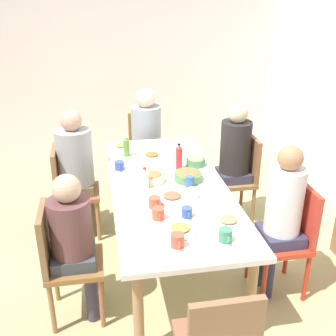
% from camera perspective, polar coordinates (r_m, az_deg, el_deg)
% --- Properties ---
extents(ground_plane, '(6.33, 6.33, 0.00)m').
position_cam_1_polar(ground_plane, '(3.81, -0.00, -12.28)').
color(ground_plane, tan).
extents(wall_left, '(0.12, 4.18, 2.60)m').
position_cam_1_polar(wall_left, '(5.83, -4.83, 14.45)').
color(wall_left, silver).
rests_on(wall_left, ground_plane).
extents(dining_table, '(2.24, 0.95, 0.73)m').
position_cam_1_polar(dining_table, '(3.46, -0.00, -3.35)').
color(dining_table, white).
rests_on(dining_table, ground_plane).
extents(chair_0, '(0.40, 0.40, 0.90)m').
position_cam_1_polar(chair_0, '(3.03, -14.49, -11.92)').
color(chair_0, brown).
rests_on(chair_0, ground_plane).
extents(person_0, '(0.30, 0.30, 1.14)m').
position_cam_1_polar(person_0, '(2.93, -13.02, -9.09)').
color(person_0, '#3D3D47').
rests_on(person_0, ground_plane).
extents(chair_2, '(0.40, 0.40, 0.90)m').
position_cam_1_polar(chair_2, '(4.88, -3.11, 3.01)').
color(chair_2, brown).
rests_on(chair_2, ground_plane).
extents(person_2, '(0.34, 0.34, 1.22)m').
position_cam_1_polar(person_2, '(4.72, -3.03, 5.26)').
color(person_2, '#384146').
rests_on(person_2, ground_plane).
extents(chair_3, '(0.40, 0.40, 0.90)m').
position_cam_1_polar(chair_3, '(3.32, 16.63, -8.73)').
color(chair_3, '#B4341F').
rests_on(chair_3, ground_plane).
extents(person_3, '(0.30, 0.30, 1.24)m').
position_cam_1_polar(person_3, '(3.18, 15.58, -5.73)').
color(person_3, '#282B47').
rests_on(person_3, ground_plane).
extents(chair_4, '(0.40, 0.40, 0.90)m').
position_cam_1_polar(chair_4, '(4.00, -13.60, -2.57)').
color(chair_4, '#95573C').
rests_on(chair_4, ground_plane).
extents(person_4, '(0.33, 0.33, 1.26)m').
position_cam_1_polar(person_4, '(3.89, -12.64, 0.73)').
color(person_4, '#535247').
rests_on(person_4, ground_plane).
extents(chair_5, '(0.40, 0.40, 0.90)m').
position_cam_1_polar(chair_5, '(4.22, 10.12, -0.78)').
color(chair_5, olive).
rests_on(chair_5, ground_plane).
extents(person_5, '(0.30, 0.30, 1.25)m').
position_cam_1_polar(person_5, '(4.10, 9.17, 2.10)').
color(person_5, '#36434B').
rests_on(person_5, ground_plane).
extents(plate_0, '(0.24, 0.24, 0.04)m').
position_cam_1_polar(plate_0, '(3.98, -2.27, 1.76)').
color(plate_0, white).
rests_on(plate_0, dining_table).
extents(plate_1, '(0.23, 0.23, 0.04)m').
position_cam_1_polar(plate_1, '(2.91, 8.37, -7.33)').
color(plate_1, silver).
rests_on(plate_1, dining_table).
extents(plate_2, '(0.24, 0.24, 0.04)m').
position_cam_1_polar(plate_2, '(2.79, 1.70, -8.53)').
color(plate_2, silver).
rests_on(plate_2, dining_table).
extents(plate_3, '(0.22, 0.22, 0.04)m').
position_cam_1_polar(plate_3, '(4.24, -6.55, 3.04)').
color(plate_3, white).
rests_on(plate_3, dining_table).
extents(plate_4, '(0.26, 0.26, 0.04)m').
position_cam_1_polar(plate_4, '(3.20, 0.56, -4.03)').
color(plate_4, silver).
rests_on(plate_4, dining_table).
extents(bowl_0, '(0.20, 0.20, 0.09)m').
position_cam_1_polar(bowl_0, '(3.45, -2.16, -1.33)').
color(bowl_0, beige).
rests_on(bowl_0, dining_table).
extents(bowl_1, '(0.24, 0.24, 0.09)m').
position_cam_1_polar(bowl_1, '(3.48, 2.83, -1.07)').
color(bowl_1, '#4D834D').
rests_on(bowl_1, dining_table).
extents(bowl_2, '(0.17, 0.17, 0.09)m').
position_cam_1_polar(bowl_2, '(3.78, 3.88, 0.98)').
color(bowl_2, '#447C4E').
rests_on(bowl_2, dining_table).
extents(cup_0, '(0.12, 0.08, 0.08)m').
position_cam_1_polar(cup_0, '(3.20, 3.45, -3.58)').
color(cup_0, white).
rests_on(cup_0, dining_table).
extents(cup_1, '(0.12, 0.09, 0.08)m').
position_cam_1_polar(cup_1, '(3.71, -6.79, 0.33)').
color(cup_1, '#3A5199').
rests_on(cup_1, dining_table).
extents(cup_2, '(0.13, 0.09, 0.08)m').
position_cam_1_polar(cup_2, '(3.06, -1.86, -4.82)').
color(cup_2, '#D15339').
rests_on(cup_2, dining_table).
extents(cup_3, '(0.12, 0.09, 0.09)m').
position_cam_1_polar(cup_3, '(2.70, 8.01, -9.26)').
color(cup_3, '#3E8560').
rests_on(cup_3, dining_table).
extents(cup_4, '(0.11, 0.07, 0.10)m').
position_cam_1_polar(cup_4, '(3.37, 3.03, -1.91)').
color(cup_4, '#3B5FA3').
rests_on(cup_4, dining_table).
extents(cup_5, '(0.11, 0.08, 0.08)m').
position_cam_1_polar(cup_5, '(2.94, 2.66, -6.18)').
color(cup_5, '#3753A3').
rests_on(cup_5, dining_table).
extents(cup_6, '(0.12, 0.09, 0.08)m').
position_cam_1_polar(cup_6, '(2.92, -1.37, -6.34)').
color(cup_6, '#D25138').
rests_on(cup_6, dining_table).
extents(cup_7, '(0.12, 0.09, 0.09)m').
position_cam_1_polar(cup_7, '(2.63, 1.32, -10.05)').
color(cup_7, '#CD4E38').
rests_on(cup_7, dining_table).
extents(bottle_0, '(0.06, 0.06, 0.19)m').
position_cam_1_polar(bottle_0, '(3.32, -3.21, -1.52)').
color(bottle_0, silver).
rests_on(bottle_0, dining_table).
extents(bottle_1, '(0.06, 0.06, 0.24)m').
position_cam_1_polar(bottle_1, '(3.67, 1.53, 1.53)').
color(bottle_1, red).
rests_on(bottle_1, dining_table).
extents(bottle_2, '(0.06, 0.06, 0.21)m').
position_cam_1_polar(bottle_2, '(3.99, -5.80, 2.98)').
color(bottle_2, '#4F872E').
rests_on(bottle_2, dining_table).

